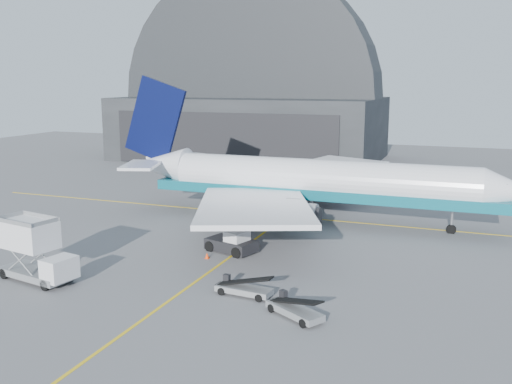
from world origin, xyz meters
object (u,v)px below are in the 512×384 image
at_px(airliner, 305,181).
at_px(catering_truck, 34,251).
at_px(belt_loader_b, 294,309).
at_px(pushback_tug, 232,243).
at_px(belt_loader_a, 243,288).

xyz_separation_m(airliner, catering_truck, (-14.20, -26.07, -2.11)).
bearing_deg(belt_loader_b, airliner, 135.53).
bearing_deg(belt_loader_b, catering_truck, -148.04).
relative_size(catering_truck, pushback_tug, 1.42).
xyz_separation_m(catering_truck, pushback_tug, (11.40, 12.34, -1.58)).
bearing_deg(pushback_tug, belt_loader_b, -34.59).
height_order(airliner, pushback_tug, airliner).
distance_m(pushback_tug, belt_loader_b, 15.27).
xyz_separation_m(catering_truck, belt_loader_a, (16.35, 2.80, -1.85)).
bearing_deg(catering_truck, belt_loader_a, 20.56).
bearing_deg(belt_loader_a, pushback_tug, 122.11).
relative_size(airliner, pushback_tug, 9.04).
height_order(pushback_tug, belt_loader_b, pushback_tug).
bearing_deg(pushback_tug, airliner, 95.23).
height_order(catering_truck, belt_loader_b, catering_truck).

